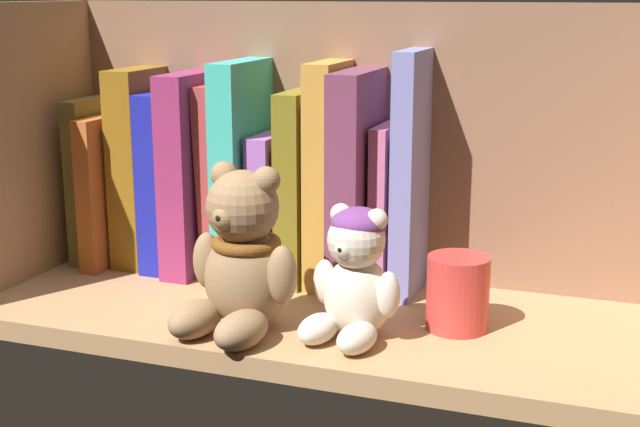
% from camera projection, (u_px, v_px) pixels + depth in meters
% --- Properties ---
extents(shelf_board, '(0.64, 0.25, 0.02)m').
position_uv_depth(shelf_board, '(317.00, 321.00, 0.86)').
color(shelf_board, tan).
rests_on(shelf_board, ground).
extents(shelf_back_panel, '(0.67, 0.01, 0.31)m').
position_uv_depth(shelf_back_panel, '(359.00, 151.00, 0.94)').
color(shelf_back_panel, '#845D45').
rests_on(shelf_back_panel, ground).
extents(shelf_side_panel_left, '(0.02, 0.27, 0.31)m').
position_uv_depth(shelf_side_panel_left, '(21.00, 153.00, 0.93)').
color(shelf_side_panel_left, tan).
rests_on(shelf_side_panel_left, ground).
extents(book_0, '(0.02, 0.11, 0.18)m').
position_uv_depth(book_0, '(101.00, 177.00, 1.02)').
color(book_0, brown).
rests_on(book_0, shelf_board).
extents(book_1, '(0.02, 0.15, 0.17)m').
position_uv_depth(book_1, '(120.00, 186.00, 1.01)').
color(book_1, '#BB5C28').
rests_on(book_1, shelf_board).
extents(book_2, '(0.03, 0.10, 0.22)m').
position_uv_depth(book_2, '(144.00, 166.00, 0.99)').
color(book_2, '#8A5C17').
rests_on(book_2, shelf_board).
extents(book_3, '(0.03, 0.11, 0.19)m').
position_uv_depth(book_3, '(172.00, 178.00, 0.98)').
color(book_3, '#1A1FA5').
rests_on(book_3, shelf_board).
extents(book_4, '(0.03, 0.13, 0.22)m').
position_uv_depth(book_4, '(199.00, 171.00, 0.97)').
color(book_4, '#952B5E').
rests_on(book_4, shelf_board).
extents(book_5, '(0.03, 0.10, 0.20)m').
position_uv_depth(book_5, '(226.00, 178.00, 0.96)').
color(book_5, '#AE3838').
rests_on(book_5, shelf_board).
extents(book_6, '(0.03, 0.15, 0.23)m').
position_uv_depth(book_6, '(251.00, 168.00, 0.95)').
color(book_6, '#3DC2B2').
rests_on(book_6, shelf_board).
extents(book_7, '(0.02, 0.12, 0.16)m').
position_uv_depth(book_7, '(277.00, 204.00, 0.95)').
color(book_7, '#A462C4').
rests_on(book_7, shelf_board).
extents(book_8, '(0.03, 0.10, 0.20)m').
position_uv_depth(book_8, '(303.00, 186.00, 0.93)').
color(book_8, olive).
rests_on(book_8, shelf_board).
extents(book_9, '(0.03, 0.10, 0.23)m').
position_uv_depth(book_9, '(331.00, 174.00, 0.92)').
color(book_9, gold).
rests_on(book_9, shelf_board).
extents(book_10, '(0.03, 0.15, 0.22)m').
position_uv_depth(book_10, '(363.00, 179.00, 0.91)').
color(book_10, '#743754').
rests_on(book_10, shelf_board).
extents(book_11, '(0.02, 0.10, 0.17)m').
position_uv_depth(book_11, '(389.00, 207.00, 0.91)').
color(book_11, '#C66895').
rests_on(book_11, shelf_board).
extents(book_12, '(0.02, 0.10, 0.24)m').
position_uv_depth(book_12, '(412.00, 173.00, 0.89)').
color(book_12, '#7B7DC4').
rests_on(book_12, shelf_board).
extents(teddy_bear_larger, '(0.11, 0.12, 0.15)m').
position_uv_depth(teddy_bear_larger, '(242.00, 261.00, 0.79)').
color(teddy_bear_larger, '#93704C').
rests_on(teddy_bear_larger, shelf_board).
extents(teddy_bear_smaller, '(0.09, 0.09, 0.12)m').
position_uv_depth(teddy_bear_smaller, '(355.00, 277.00, 0.78)').
color(teddy_bear_smaller, beige).
rests_on(teddy_bear_smaller, shelf_board).
extents(pillar_candle, '(0.06, 0.06, 0.07)m').
position_uv_depth(pillar_candle, '(457.00, 294.00, 0.80)').
color(pillar_candle, '#C63833').
rests_on(pillar_candle, shelf_board).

